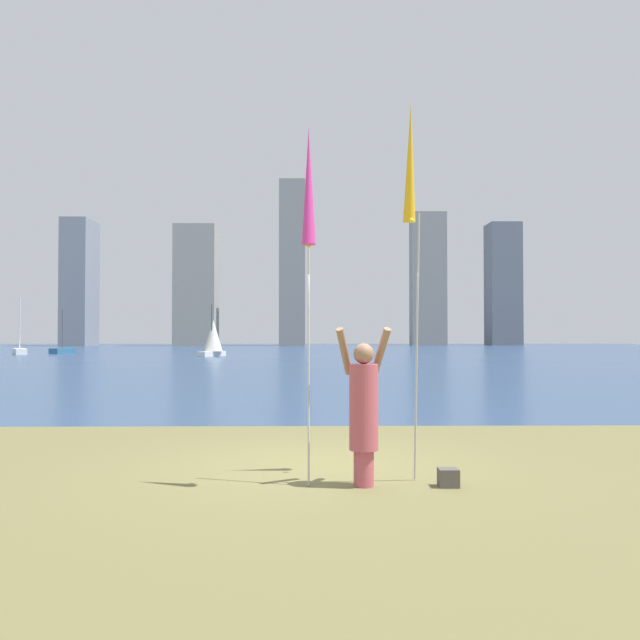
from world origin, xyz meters
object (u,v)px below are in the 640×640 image
object	(u,v)px
sailboat_3	(19,351)
kite_flag_left	(309,193)
kite_flag_right	(410,171)
person	(364,408)
bag	(448,478)
sailboat_4	(213,338)
sailboat_1	(62,350)

from	to	relation	value
sailboat_3	kite_flag_left	bearing A→B (deg)	-63.42
kite_flag_right	sailboat_3	bearing A→B (deg)	118.04
person	bag	world-z (taller)	person
sailboat_4	kite_flag_right	bearing A→B (deg)	-78.66
sailboat_3	sailboat_4	bearing A→B (deg)	-16.63
person	sailboat_4	size ratio (longest dim) A/B	0.44
person	sailboat_1	world-z (taller)	sailboat_1
kite_flag_left	kite_flag_right	bearing A→B (deg)	28.19
kite_flag_right	sailboat_1	bearing A→B (deg)	114.41
kite_flag_left	bag	bearing A→B (deg)	2.68
person	kite_flag_left	bearing A→B (deg)	-151.92
kite_flag_right	sailboat_1	distance (m)	58.96
sailboat_1	sailboat_4	xyz separation A→B (m)	(15.19, -8.06, 1.19)
sailboat_1	sailboat_4	world-z (taller)	sailboat_4
kite_flag_left	sailboat_1	bearing A→B (deg)	112.99
kite_flag_right	sailboat_3	distance (m)	57.78
kite_flag_left	sailboat_3	size ratio (longest dim) A/B	0.83
kite_flag_right	bag	world-z (taller)	kite_flag_right
kite_flag_right	sailboat_3	world-z (taller)	sailboat_3
sailboat_1	sailboat_3	distance (m)	3.88
bag	kite_flag_left	bearing A→B (deg)	-177.32
bag	sailboat_4	xyz separation A→B (m)	(-9.47, 46.15, 1.38)
kite_flag_right	sailboat_4	world-z (taller)	kite_flag_right
sailboat_1	sailboat_3	world-z (taller)	sailboat_3
person	sailboat_1	size ratio (longest dim) A/B	0.46
kite_flag_left	sailboat_4	xyz separation A→B (m)	(-7.84, 46.22, -1.93)
bag	sailboat_1	distance (m)	59.55
kite_flag_left	sailboat_3	bearing A→B (deg)	116.58
kite_flag_right	bag	distance (m)	3.82
person	sailboat_4	xyz separation A→B (m)	(-8.48, 46.10, 0.57)
kite_flag_left	sailboat_3	world-z (taller)	sailboat_3
sailboat_4	kite_flag_left	bearing A→B (deg)	-80.38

